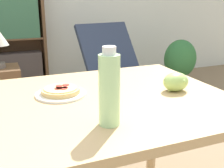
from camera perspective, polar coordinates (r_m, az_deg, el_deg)
name	(u,v)px	position (r m, az deg, el deg)	size (l,w,h in m)	color
dining_table	(110,121)	(1.25, -0.33, -7.44)	(1.02, 0.89, 0.76)	tan
pizza_on_plate	(61,92)	(1.24, -10.37, -1.57)	(0.22, 0.22, 0.04)	white
grape_bunch	(176,82)	(1.30, 12.87, 0.44)	(0.12, 0.09, 0.09)	#A8CC66
drink_bottle	(109,89)	(0.91, -0.56, -1.05)	(0.07, 0.07, 0.26)	#B7EAA3
lounge_chair_far	(116,79)	(3.13, 0.74, 0.93)	(0.73, 0.84, 0.88)	slate
bookshelf	(19,43)	(3.70, -18.30, 7.97)	(0.63, 0.27, 1.35)	brown
side_table	(3,96)	(2.82, -21.27, -2.36)	(0.34, 0.34, 0.55)	brown
potted_plant_floor	(180,61)	(3.83, 13.64, 4.50)	(0.44, 0.37, 0.64)	#BCB2A3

